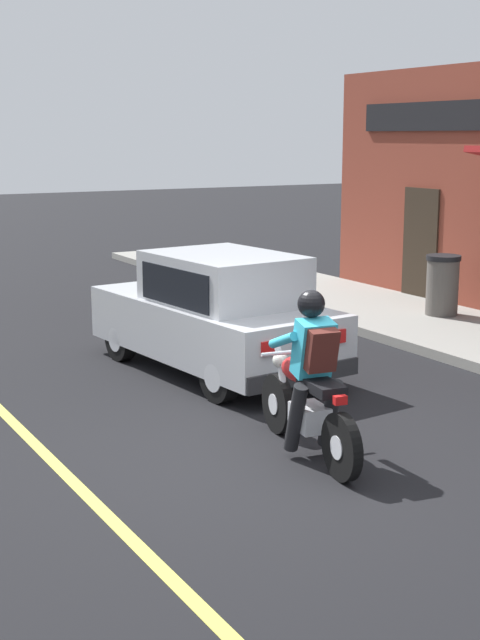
% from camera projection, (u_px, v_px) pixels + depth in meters
% --- Properties ---
extents(ground_plane, '(80.00, 80.00, 0.00)m').
position_uv_depth(ground_plane, '(266.00, 458.00, 8.50)').
color(ground_plane, black).
extents(sidewalk_curb, '(2.60, 22.00, 0.14)m').
position_uv_depth(sidewalk_curb, '(460.00, 333.00, 13.60)').
color(sidewalk_curb, gray).
rests_on(sidewalk_curb, ground).
extents(motorcycle_with_rider, '(0.64, 2.01, 1.62)m').
position_uv_depth(motorcycle_with_rider, '(309.00, 388.00, 8.45)').
color(motorcycle_with_rider, black).
rests_on(motorcycle_with_rider, ground).
extents(car_hatchback, '(2.00, 3.92, 1.57)m').
position_uv_depth(car_hatchback, '(216.00, 314.00, 11.45)').
color(car_hatchback, black).
rests_on(car_hatchback, ground).
extents(trash_bin, '(0.56, 0.56, 0.98)m').
position_uv_depth(trash_bin, '(442.00, 285.00, 14.50)').
color(trash_bin, '#514C47').
rests_on(trash_bin, sidewalk_curb).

